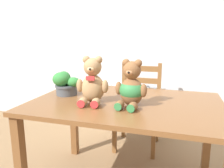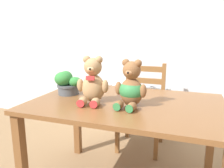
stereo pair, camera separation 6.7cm
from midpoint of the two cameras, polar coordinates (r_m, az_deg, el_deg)
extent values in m
cube|color=silver|center=(2.74, 12.00, 14.45)|extent=(8.00, 0.04, 2.60)
cylinder|color=white|center=(2.97, -1.24, -5.34)|extent=(0.06, 0.06, 0.57)
cylinder|color=white|center=(2.95, 0.02, -5.48)|extent=(0.06, 0.06, 0.57)
cylinder|color=white|center=(2.93, 1.30, -5.62)|extent=(0.06, 0.06, 0.57)
cylinder|color=white|center=(2.91, 2.60, -5.75)|extent=(0.06, 0.06, 0.57)
cylinder|color=white|center=(2.89, 3.91, -5.89)|extent=(0.06, 0.06, 0.57)
cylinder|color=white|center=(2.87, 5.24, -6.02)|extent=(0.06, 0.06, 0.57)
cylinder|color=white|center=(2.86, 6.59, -6.15)|extent=(0.06, 0.06, 0.57)
cylinder|color=white|center=(2.85, 7.95, -6.28)|extent=(0.06, 0.06, 0.57)
cylinder|color=white|center=(2.83, 9.33, -6.41)|extent=(0.06, 0.06, 0.57)
cylinder|color=white|center=(2.82, 10.71, -6.53)|extent=(0.06, 0.06, 0.57)
cylinder|color=white|center=(2.81, 12.11, -6.65)|extent=(0.06, 0.06, 0.57)
cylinder|color=white|center=(2.81, 13.51, -6.77)|extent=(0.06, 0.06, 0.57)
cylinder|color=white|center=(2.80, 14.92, -6.88)|extent=(0.06, 0.06, 0.57)
cube|color=white|center=(2.95, 6.46, -11.01)|extent=(0.90, 0.10, 0.04)
cube|color=brown|center=(1.58, 4.94, -5.10)|extent=(1.34, 0.89, 0.03)
cube|color=brown|center=(1.68, -21.46, -18.51)|extent=(0.06, 0.06, 0.70)
cube|color=brown|center=(2.27, -8.23, -9.45)|extent=(0.06, 0.06, 0.70)
cube|color=brown|center=(2.05, 25.26, -12.99)|extent=(0.06, 0.06, 0.70)
cube|color=brown|center=(2.34, 8.41, -6.32)|extent=(0.44, 0.43, 0.03)
cube|color=brown|center=(2.23, 12.39, -13.93)|extent=(0.04, 0.04, 0.43)
cube|color=brown|center=(2.30, 2.26, -12.75)|extent=(0.04, 0.04, 0.43)
cube|color=brown|center=(2.50, 13.79, -5.12)|extent=(0.04, 0.04, 0.91)
cube|color=brown|center=(2.56, 4.89, -4.35)|extent=(0.04, 0.04, 0.91)
cube|color=brown|center=(2.44, 9.60, 3.95)|extent=(0.36, 0.03, 0.06)
cube|color=brown|center=(2.46, 9.48, 0.85)|extent=(0.36, 0.03, 0.06)
ellipsoid|color=tan|center=(1.54, -3.66, -1.10)|extent=(0.18, 0.16, 0.20)
sphere|color=tan|center=(1.51, -3.73, 4.52)|extent=(0.12, 0.12, 0.12)
sphere|color=tan|center=(1.50, -2.15, 6.36)|extent=(0.05, 0.05, 0.05)
sphere|color=tan|center=(1.52, -5.35, 6.41)|extent=(0.05, 0.05, 0.05)
ellipsoid|color=#E5B279|center=(1.47, -4.22, 3.91)|extent=(0.06, 0.05, 0.04)
sphere|color=black|center=(1.45, -4.47, 3.90)|extent=(0.02, 0.02, 0.02)
ellipsoid|color=tan|center=(1.50, -0.52, -0.63)|extent=(0.05, 0.05, 0.09)
ellipsoid|color=tan|center=(1.55, -7.05, -0.30)|extent=(0.05, 0.05, 0.09)
ellipsoid|color=tan|center=(1.45, -3.02, -4.81)|extent=(0.07, 0.11, 0.06)
cylinder|color=red|center=(1.41, -3.53, -5.37)|extent=(0.05, 0.01, 0.05)
ellipsoid|color=tan|center=(1.48, -6.37, -4.57)|extent=(0.07, 0.11, 0.06)
cylinder|color=red|center=(1.43, -6.97, -5.11)|extent=(0.05, 0.01, 0.05)
cube|color=red|center=(1.46, -4.39, 1.54)|extent=(0.06, 0.03, 0.03)
ellipsoid|color=brown|center=(1.46, 6.38, -2.10)|extent=(0.17, 0.15, 0.19)
sphere|color=brown|center=(1.43, 6.52, 3.58)|extent=(0.12, 0.12, 0.12)
sphere|color=brown|center=(1.41, 8.17, 5.37)|extent=(0.05, 0.05, 0.05)
sphere|color=brown|center=(1.44, 4.99, 5.58)|extent=(0.05, 0.05, 0.05)
ellipsoid|color=#B2794C|center=(1.39, 5.89, 2.96)|extent=(0.05, 0.05, 0.04)
sphere|color=black|center=(1.37, 5.59, 2.96)|extent=(0.02, 0.02, 0.02)
ellipsoid|color=brown|center=(1.41, 9.48, -1.81)|extent=(0.05, 0.05, 0.09)
ellipsoid|color=brown|center=(1.47, 3.01, -1.11)|extent=(0.05, 0.05, 0.09)
ellipsoid|color=brown|center=(1.38, 6.60, -5.93)|extent=(0.07, 0.10, 0.06)
cylinder|color=#337F42|center=(1.33, 5.94, -6.50)|extent=(0.05, 0.01, 0.05)
ellipsoid|color=brown|center=(1.40, 3.30, -5.48)|extent=(0.07, 0.10, 0.06)
cylinder|color=#337F42|center=(1.36, 2.56, -6.02)|extent=(0.05, 0.01, 0.05)
ellipsoid|color=#337F42|center=(1.46, 6.39, -1.73)|extent=(0.18, 0.16, 0.14)
cylinder|color=#4C5156|center=(1.79, -10.25, -1.38)|extent=(0.16, 0.16, 0.08)
cylinder|color=#4C5156|center=(1.78, -10.29, -0.39)|extent=(0.18, 0.18, 0.02)
ellipsoid|color=#337F38|center=(1.74, -8.57, 0.60)|extent=(0.11, 0.10, 0.07)
ellipsoid|color=#337F38|center=(1.83, -10.90, 1.64)|extent=(0.11, 0.10, 0.11)
ellipsoid|color=#337F38|center=(1.76, -11.61, 1.35)|extent=(0.13, 0.13, 0.11)
camera|label=1|loc=(0.03, -88.71, 0.29)|focal=35.00mm
camera|label=2|loc=(0.03, 91.29, -0.29)|focal=35.00mm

